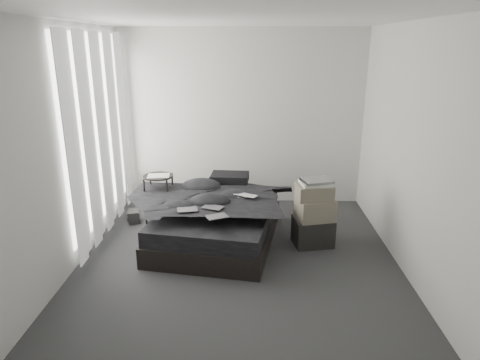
{
  "coord_description": "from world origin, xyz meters",
  "views": [
    {
      "loc": [
        0.13,
        -4.26,
        2.37
      ],
      "look_at": [
        0.0,
        0.8,
        0.75
      ],
      "focal_mm": 32.0,
      "sensor_mm": 36.0,
      "label": 1
    }
  ],
  "objects_px": {
    "bed": "(217,231)",
    "box_lower": "(313,231)",
    "side_stand": "(160,202)",
    "laptop": "(244,191)"
  },
  "relations": [
    {
      "from": "laptop",
      "to": "box_lower",
      "type": "xyz_separation_m",
      "value": [
        0.85,
        -0.07,
        -0.49
      ]
    },
    {
      "from": "side_stand",
      "to": "laptop",
      "type": "bearing_deg",
      "value": -18.97
    },
    {
      "from": "side_stand",
      "to": "box_lower",
      "type": "distance_m",
      "value": 2.04
    },
    {
      "from": "box_lower",
      "to": "laptop",
      "type": "bearing_deg",
      "value": 175.42
    },
    {
      "from": "bed",
      "to": "box_lower",
      "type": "distance_m",
      "value": 1.19
    },
    {
      "from": "bed",
      "to": "side_stand",
      "type": "distance_m",
      "value": 0.91
    },
    {
      "from": "laptop",
      "to": "side_stand",
      "type": "relative_size",
      "value": 0.4
    },
    {
      "from": "box_lower",
      "to": "bed",
      "type": "bearing_deg",
      "value": 176.12
    },
    {
      "from": "bed",
      "to": "box_lower",
      "type": "bearing_deg",
      "value": 5.7
    },
    {
      "from": "bed",
      "to": "laptop",
      "type": "xyz_separation_m",
      "value": [
        0.33,
        -0.01,
        0.53
      ]
    }
  ]
}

